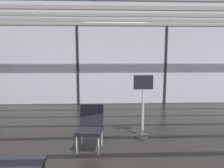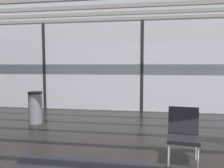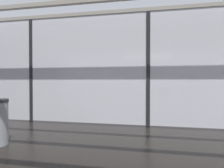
# 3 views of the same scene
# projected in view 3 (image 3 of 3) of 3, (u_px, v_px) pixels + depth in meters

# --- Properties ---
(glass_curtain_wall) EXTENTS (14.00, 0.08, 3.07)m
(glass_curtain_wall) POSITION_uv_depth(u_px,v_px,m) (148.00, 69.00, 4.95)
(glass_curtain_wall) COLOR silver
(glass_curtain_wall) RESTS_ON ground
(window_mullion_0) EXTENTS (0.10, 0.12, 3.07)m
(window_mullion_0) POSITION_uv_depth(u_px,v_px,m) (32.00, 70.00, 5.60)
(window_mullion_0) COLOR black
(window_mullion_0) RESTS_ON ground
(window_mullion_1) EXTENTS (0.10, 0.12, 3.07)m
(window_mullion_1) POSITION_uv_depth(u_px,v_px,m) (148.00, 69.00, 4.95)
(window_mullion_1) COLOR black
(window_mullion_1) RESTS_ON ground
(parked_airplane) EXTENTS (13.14, 4.42, 4.42)m
(parked_airplane) POSITION_uv_depth(u_px,v_px,m) (173.00, 64.00, 10.80)
(parked_airplane) COLOR #B2BCD6
(parked_airplane) RESTS_ON ground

